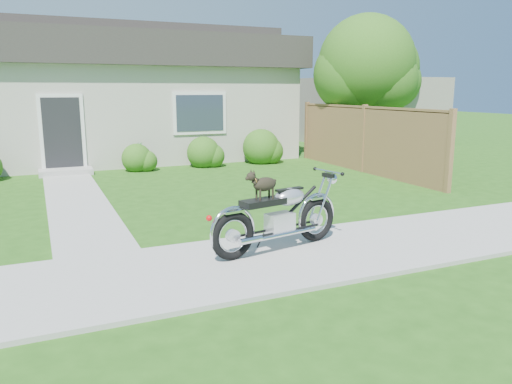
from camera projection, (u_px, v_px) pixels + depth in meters
ground at (226, 266)px, 6.63m from camera, size 80.00×80.00×0.00m
sidewalk at (226, 265)px, 6.63m from camera, size 24.00×2.20×0.04m
walkway at (77, 200)px, 10.52m from camera, size 1.20×8.00×0.03m
house at (102, 94)px, 16.95m from camera, size 12.60×7.03×4.50m
fence at (364, 139)px, 14.09m from camera, size 0.12×6.62×1.90m
tree_near at (371, 68)px, 15.68m from camera, size 3.02×3.02×4.64m
tree_far at (384, 72)px, 19.86m from camera, size 3.04×3.04×4.66m
shrub_row at (128, 156)px, 14.24m from camera, size 10.54×1.18×1.18m
potted_plant_right at (137, 157)px, 14.39m from camera, size 0.51×0.51×0.82m
motorcycle_with_dog at (279, 215)px, 7.12m from camera, size 2.20×0.76×1.18m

